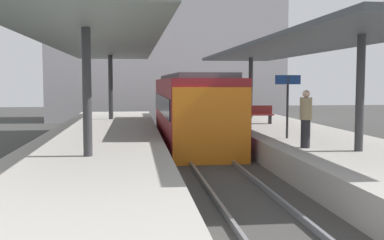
{
  "coord_description": "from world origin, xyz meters",
  "views": [
    {
      "loc": [
        -2.56,
        -17.51,
        2.97
      ],
      "look_at": [
        -0.29,
        0.88,
        1.47
      ],
      "focal_mm": 43.85,
      "sensor_mm": 36.0,
      "label": 1
    }
  ],
  "objects": [
    {
      "name": "commuter_train",
      "position": [
        0.0,
        3.34,
        1.73
      ],
      "size": [
        2.78,
        11.14,
        3.1
      ],
      "color": "maroon",
      "rests_on": "track_ballast"
    },
    {
      "name": "ground_plane",
      "position": [
        0.0,
        0.0,
        0.0
      ],
      "size": [
        80.0,
        80.0,
        0.0
      ],
      "primitive_type": "plane",
      "color": "#383835"
    },
    {
      "name": "platform_right",
      "position": [
        3.8,
        0.0,
        0.5
      ],
      "size": [
        4.4,
        28.0,
        1.0
      ],
      "primitive_type": "cube",
      "color": "#ADA8A0",
      "rests_on": "ground_plane"
    },
    {
      "name": "rail_near_side",
      "position": [
        -0.72,
        0.0,
        0.27
      ],
      "size": [
        0.08,
        28.0,
        0.14
      ],
      "primitive_type": "cube",
      "color": "slate",
      "rests_on": "track_ballast"
    },
    {
      "name": "canopy_left",
      "position": [
        -3.8,
        1.4,
        4.42
      ],
      "size": [
        4.18,
        21.0,
        3.55
      ],
      "color": "#333335",
      "rests_on": "platform_left"
    },
    {
      "name": "station_building_backdrop",
      "position": [
        -0.01,
        20.0,
        5.5
      ],
      "size": [
        18.0,
        6.0,
        11.0
      ],
      "primitive_type": "cube",
      "color": "#B7B2B7",
      "rests_on": "ground_plane"
    },
    {
      "name": "platform_sign",
      "position": [
        2.75,
        -1.7,
        2.62
      ],
      "size": [
        0.9,
        0.08,
        2.21
      ],
      "color": "#262628",
      "rests_on": "platform_right"
    },
    {
      "name": "platform_bench",
      "position": [
        3.26,
        4.04,
        1.46
      ],
      "size": [
        1.4,
        0.41,
        0.86
      ],
      "color": "black",
      "rests_on": "platform_right"
    },
    {
      "name": "passenger_near_bench",
      "position": [
        2.52,
        -4.08,
        1.9
      ],
      "size": [
        0.36,
        0.36,
        1.73
      ],
      "color": "#232328",
      "rests_on": "platform_right"
    },
    {
      "name": "track_ballast",
      "position": [
        0.0,
        0.0,
        0.1
      ],
      "size": [
        3.2,
        28.0,
        0.2
      ],
      "primitive_type": "cube",
      "color": "#423F3D",
      "rests_on": "ground_plane"
    },
    {
      "name": "rail_far_side",
      "position": [
        0.72,
        0.0,
        0.27
      ],
      "size": [
        0.08,
        28.0,
        0.14
      ],
      "primitive_type": "cube",
      "color": "slate",
      "rests_on": "track_ballast"
    },
    {
      "name": "platform_left",
      "position": [
        -3.8,
        0.0,
        0.5
      ],
      "size": [
        4.4,
        28.0,
        1.0
      ],
      "primitive_type": "cube",
      "color": "#ADA8A0",
      "rests_on": "ground_plane"
    },
    {
      "name": "canopy_right",
      "position": [
        3.8,
        1.4,
        4.34
      ],
      "size": [
        4.18,
        21.0,
        3.47
      ],
      "color": "#333335",
      "rests_on": "platform_right"
    }
  ]
}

